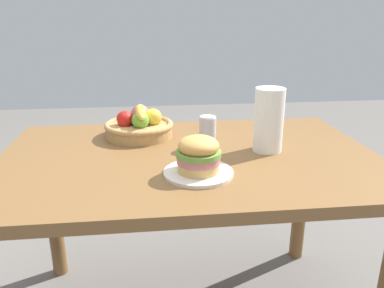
# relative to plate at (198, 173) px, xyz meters

# --- Properties ---
(dining_table) EXTENTS (1.40, 0.90, 0.75)m
(dining_table) POSITION_rel_plate_xyz_m (-0.01, 0.19, -0.11)
(dining_table) COLOR brown
(dining_table) RESTS_ON ground_plane
(plate) EXTENTS (0.23, 0.23, 0.01)m
(plate) POSITION_rel_plate_xyz_m (0.00, 0.00, 0.00)
(plate) COLOR silver
(plate) RESTS_ON dining_table
(sandwich) EXTENTS (0.15, 0.15, 0.12)m
(sandwich) POSITION_rel_plate_xyz_m (0.00, 0.00, 0.07)
(sandwich) COLOR #DBAD60
(sandwich) RESTS_ON plate
(soda_can) EXTENTS (0.07, 0.07, 0.13)m
(soda_can) POSITION_rel_plate_xyz_m (0.07, 0.26, 0.06)
(soda_can) COLOR silver
(soda_can) RESTS_ON dining_table
(fruit_basket) EXTENTS (0.29, 0.29, 0.14)m
(fruit_basket) POSITION_rel_plate_xyz_m (-0.19, 0.44, 0.04)
(fruit_basket) COLOR tan
(fruit_basket) RESTS_ON dining_table
(paper_towel_roll) EXTENTS (0.11, 0.11, 0.24)m
(paper_towel_roll) POSITION_rel_plate_xyz_m (0.29, 0.20, 0.11)
(paper_towel_roll) COLOR white
(paper_towel_roll) RESTS_ON dining_table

